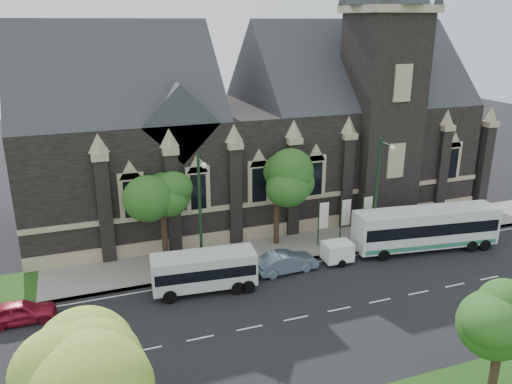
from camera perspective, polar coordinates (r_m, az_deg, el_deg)
name	(u,v)px	position (r m, az deg, el deg)	size (l,w,h in m)	color
ground	(296,318)	(32.21, 4.46, -13.91)	(160.00, 160.00, 0.00)	black
sidewalk	(245,254)	(39.90, -1.20, -6.95)	(80.00, 5.00, 0.15)	gray
museum	(265,125)	(47.36, 0.96, 7.49)	(40.00, 17.70, 29.90)	black
tree_park_near	(93,354)	(19.19, -17.79, -16.87)	(4.42, 4.42, 8.56)	black
tree_park_east	(505,311)	(26.62, 26.04, -11.87)	(3.40, 3.40, 6.28)	black
tree_walk_right	(279,175)	(39.96, 2.54, 1.90)	(4.08, 4.08, 7.80)	black
tree_walk_left	(164,188)	(37.58, -10.25, 0.40)	(3.91, 3.91, 7.64)	black
street_lamp_near	(378,188)	(40.22, 13.50, 0.45)	(0.36, 1.88, 9.00)	#15311B
street_lamp_mid	(201,210)	(34.78, -6.21, -2.00)	(0.36, 1.88, 9.00)	#15311B
banner_flag_left	(322,218)	(40.86, 7.39, -2.95)	(0.90, 0.10, 4.00)	#15311B
banner_flag_center	(344,215)	(41.77, 9.83, -2.59)	(0.90, 0.10, 4.00)	#15311B
banner_flag_right	(366,212)	(42.76, 12.17, -2.24)	(0.90, 0.10, 4.00)	#15311B
tour_coach	(426,228)	(42.30, 18.47, -3.83)	(11.76, 3.97, 3.37)	silver
shuttle_bus	(204,270)	(34.51, -5.80, -8.63)	(7.08, 3.00, 2.67)	silver
box_trailer	(337,251)	(38.80, 9.09, -6.58)	(3.09, 1.81, 1.64)	white
sedan	(286,262)	(37.19, 3.38, -7.82)	(1.60, 4.58, 1.51)	#718CA3
car_far_red	(20,312)	(34.47, -24.85, -12.06)	(1.64, 4.08, 1.39)	maroon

